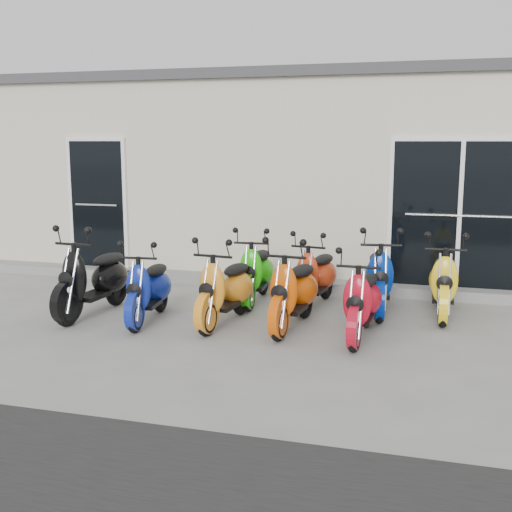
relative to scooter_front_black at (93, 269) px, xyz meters
The scene contains 15 objects.
ground 2.09m from the scooter_front_black, ahead, with size 80.00×80.00×0.00m, color gray.
building 5.81m from the scooter_front_black, 69.71° to the left, with size 14.00×6.00×3.20m, color beige.
roof_cap 6.31m from the scooter_front_black, 69.71° to the left, with size 14.20×6.20×0.16m, color #3F3F42.
front_step 3.00m from the scooter_front_black, 47.79° to the left, with size 14.00×0.40×0.15m, color gray.
door_left 2.71m from the scooter_front_black, 117.46° to the left, with size 1.07×0.08×2.22m, color black.
door_right 5.19m from the scooter_front_black, 27.02° to the left, with size 2.02×0.08×2.22m, color black.
scooter_front_black is the anchor object (origin of this frame).
scooter_front_blue 0.83m from the scooter_front_black, ahead, with size 0.53×1.47×1.09m, color navy, non-canonical shape.
scooter_front_orange_a 1.80m from the scooter_front_black, ahead, with size 0.56×1.55×1.14m, color orange, non-canonical shape.
scooter_front_orange_b 2.65m from the scooter_front_black, ahead, with size 0.58×1.59×1.18m, color #D04D07, non-canonical shape.
scooter_front_red 3.49m from the scooter_front_black, ahead, with size 0.55×1.52×1.12m, color #B40C1F, non-canonical shape.
scooter_back_green 2.23m from the scooter_front_black, 32.98° to the left, with size 0.55×1.51×1.12m, color #20C10D, non-canonical shape.
scooter_back_red 2.98m from the scooter_front_black, 24.41° to the left, with size 0.54×1.48×1.09m, color #B73413, non-canonical shape.
scooter_back_blue 3.75m from the scooter_front_black, 18.02° to the left, with size 0.59×1.61×1.19m, color #02248F, non-canonical shape.
scooter_back_yellow 4.55m from the scooter_front_black, 15.07° to the left, with size 0.57×1.57×1.16m, color yellow, non-canonical shape.
Camera 1 is at (2.27, -7.45, 2.26)m, focal length 45.00 mm.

